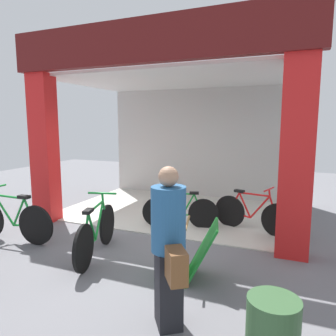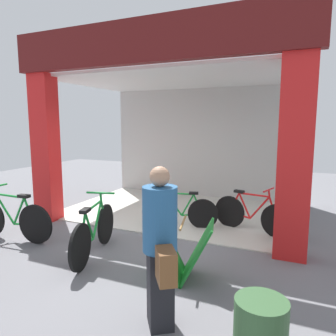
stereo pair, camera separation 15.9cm
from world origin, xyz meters
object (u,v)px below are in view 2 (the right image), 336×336
at_px(bicycle_parked_0, 94,232).
at_px(sandwich_board_sign, 183,250).
at_px(bicycle_inside_0, 180,211).
at_px(pedestrian_0, 160,247).
at_px(bicycle_parked_1, 12,219).
at_px(bicycle_inside_1, 252,214).

bearing_deg(bicycle_parked_0, sandwich_board_sign, -4.80).
bearing_deg(bicycle_inside_0, pedestrian_0, -71.87).
bearing_deg(bicycle_inside_0, bicycle_parked_1, -143.94).
bearing_deg(bicycle_inside_1, pedestrian_0, -96.96).
bearing_deg(bicycle_parked_0, bicycle_parked_1, -178.75).
relative_size(bicycle_parked_1, pedestrian_0, 1.06).
relative_size(bicycle_inside_1, pedestrian_0, 0.94).
distance_m(bicycle_inside_0, sandwich_board_sign, 2.07).
distance_m(bicycle_inside_1, pedestrian_0, 3.31).
bearing_deg(sandwich_board_sign, bicycle_inside_0, 112.80).
bearing_deg(sandwich_board_sign, bicycle_parked_1, 178.42).
distance_m(bicycle_parked_0, sandwich_board_sign, 1.54).
distance_m(bicycle_parked_1, sandwich_board_sign, 3.30).
xyz_separation_m(bicycle_inside_0, bicycle_parked_1, (-2.49, -1.82, 0.05)).
bearing_deg(bicycle_inside_1, sandwich_board_sign, -104.24).
xyz_separation_m(bicycle_parked_1, pedestrian_0, (3.46, -1.13, 0.47)).
xyz_separation_m(bicycle_inside_1, bicycle_parked_0, (-2.10, -2.07, 0.03)).
bearing_deg(pedestrian_0, bicycle_parked_0, 145.49).
relative_size(bicycle_parked_1, sandwich_board_sign, 1.90).
height_order(bicycle_parked_0, bicycle_parked_1, bicycle_parked_1).
xyz_separation_m(sandwich_board_sign, pedestrian_0, (0.16, -1.04, 0.46)).
bearing_deg(pedestrian_0, bicycle_inside_0, 108.13).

